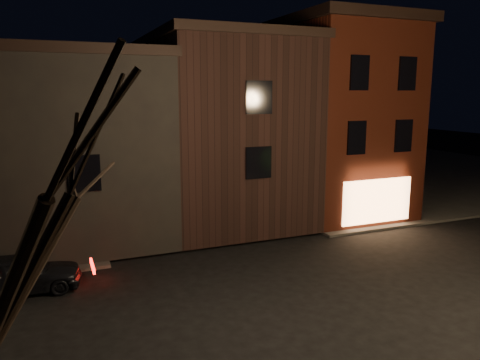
# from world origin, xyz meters

# --- Properties ---
(ground) EXTENTS (120.00, 120.00, 0.00)m
(ground) POSITION_xyz_m (0.00, 0.00, 0.00)
(ground) COLOR black
(ground) RESTS_ON ground
(sidewalk_far_right) EXTENTS (30.00, 30.00, 0.12)m
(sidewalk_far_right) POSITION_xyz_m (20.00, 20.00, 0.06)
(sidewalk_far_right) COLOR #2D2B28
(sidewalk_far_right) RESTS_ON ground
(corner_building) EXTENTS (6.50, 8.50, 10.50)m
(corner_building) POSITION_xyz_m (8.00, 9.47, 5.40)
(corner_building) COLOR #4B180D
(corner_building) RESTS_ON ground
(row_building_a) EXTENTS (7.30, 10.30, 9.40)m
(row_building_a) POSITION_xyz_m (1.50, 10.50, 4.83)
(row_building_a) COLOR black
(row_building_a) RESTS_ON ground
(row_building_b) EXTENTS (7.80, 10.30, 8.40)m
(row_building_b) POSITION_xyz_m (-5.75, 10.50, 4.33)
(row_building_b) COLOR black
(row_building_b) RESTS_ON ground
(parked_car_a) EXTENTS (4.10, 1.90, 1.36)m
(parked_car_a) POSITION_xyz_m (-8.14, 3.86, 0.68)
(parked_car_a) COLOR black
(parked_car_a) RESTS_ON ground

